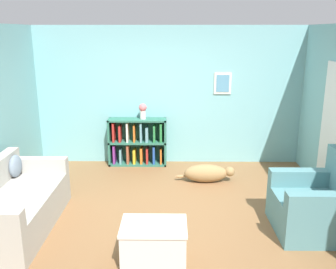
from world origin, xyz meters
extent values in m
plane|color=brown|center=(0.00, 0.00, 0.00)|extent=(14.00, 14.00, 0.00)
cube|color=#7AB7BC|center=(0.00, 2.25, 1.30)|extent=(5.60, 0.10, 2.60)
cube|color=silver|center=(1.00, 2.19, 1.55)|extent=(0.32, 0.02, 0.40)
cube|color=#568EAD|center=(1.00, 2.18, 1.55)|extent=(0.24, 0.01, 0.32)
cube|color=white|center=(2.49, 0.70, 1.02)|extent=(0.02, 0.84, 2.05)
cube|color=#ADA89E|center=(-1.94, -0.43, 0.23)|extent=(0.89, 1.86, 0.46)
cube|color=#ADA89E|center=(-1.94, 0.42, 0.57)|extent=(0.89, 0.16, 0.22)
ellipsoid|color=slate|center=(-2.19, 0.22, 0.62)|extent=(0.14, 0.32, 0.32)
cube|color=#2D6B56|center=(-1.13, 2.03, 0.45)|extent=(0.04, 0.30, 0.90)
cube|color=#2D6B56|center=(-0.07, 2.03, 0.45)|extent=(0.04, 0.30, 0.90)
cube|color=#2D6B56|center=(-0.60, 2.17, 0.45)|extent=(1.10, 0.02, 0.90)
cube|color=#2D6B56|center=(-0.60, 2.03, 0.02)|extent=(1.10, 0.30, 0.04)
cube|color=#2D6B56|center=(-0.60, 2.03, 0.45)|extent=(1.10, 0.30, 0.04)
cube|color=#2D6B56|center=(-0.60, 2.03, 0.88)|extent=(1.10, 0.30, 0.04)
cube|color=#7A2D84|center=(-1.05, 2.02, 0.21)|extent=(0.04, 0.22, 0.38)
cube|color=#B22823|center=(-1.04, 2.02, 0.65)|extent=(0.04, 0.22, 0.37)
cube|color=#60939E|center=(-0.93, 2.02, 0.16)|extent=(0.04, 0.22, 0.29)
cube|color=#B22823|center=(-0.93, 2.02, 0.62)|extent=(0.04, 0.22, 0.31)
cube|color=brown|center=(-0.79, 2.02, 0.21)|extent=(0.04, 0.22, 0.38)
cube|color=silver|center=(-0.78, 2.02, 0.65)|extent=(0.03, 0.22, 0.37)
cube|color=gold|center=(-0.66, 2.02, 0.16)|extent=(0.05, 0.22, 0.29)
cube|color=orange|center=(-0.65, 2.02, 0.63)|extent=(0.03, 0.22, 0.32)
cube|color=orange|center=(-0.53, 2.02, 0.18)|extent=(0.04, 0.22, 0.32)
cube|color=#60939E|center=(-0.53, 2.02, 0.65)|extent=(0.04, 0.22, 0.37)
cube|color=#B22823|center=(-0.42, 2.02, 0.17)|extent=(0.04, 0.22, 0.31)
cube|color=#60939E|center=(-0.42, 2.02, 0.61)|extent=(0.05, 0.22, 0.28)
cube|color=#234C9E|center=(-0.29, 2.02, 0.20)|extent=(0.04, 0.22, 0.35)
cube|color=#287A3D|center=(-0.28, 2.02, 0.63)|extent=(0.04, 0.22, 0.31)
cube|color=orange|center=(-0.15, 2.02, 0.17)|extent=(0.03, 0.22, 0.30)
cube|color=#287A3D|center=(-0.15, 2.02, 0.65)|extent=(0.04, 0.22, 0.36)
cube|color=slate|center=(1.86, -0.44, 0.23)|extent=(0.95, 0.94, 0.47)
cube|color=slate|center=(1.86, -0.82, 0.58)|extent=(0.95, 0.18, 0.22)
cube|color=slate|center=(1.86, -0.06, 0.58)|extent=(0.95, 0.18, 0.22)
cube|color=silver|center=(-0.14, -1.13, 0.22)|extent=(0.70, 0.49, 0.45)
cube|color=white|center=(-0.14, -1.13, 0.43)|extent=(0.73, 0.51, 0.03)
ellipsoid|color=#9E7A4C|center=(0.63, 1.17, 0.16)|extent=(0.74, 0.28, 0.31)
sphere|color=#9E7A4C|center=(1.04, 1.17, 0.19)|extent=(0.16, 0.16, 0.16)
ellipsoid|color=#9E7A4C|center=(0.21, 1.21, 0.08)|extent=(0.20, 0.05, 0.05)
cylinder|color=silver|center=(-0.49, 2.03, 0.98)|extent=(0.11, 0.11, 0.16)
sphere|color=#E06B70|center=(-0.49, 2.03, 1.12)|extent=(0.15, 0.15, 0.15)
camera|label=1|loc=(0.06, -4.80, 2.48)|focal=40.00mm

